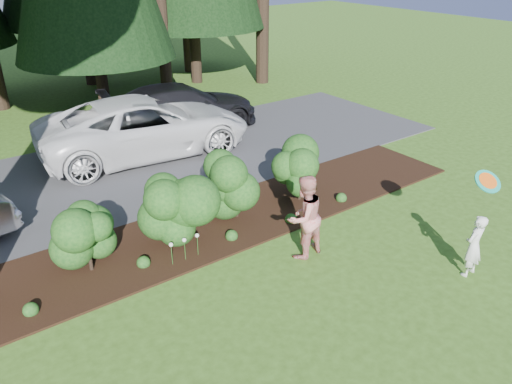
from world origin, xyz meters
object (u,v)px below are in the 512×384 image
(car_white_suv, at_px, (146,126))
(child, at_px, (474,246))
(frisbee, at_px, (488,181))
(car_dark_suv, at_px, (181,107))
(adult, at_px, (304,217))

(car_white_suv, height_order, child, car_white_suv)
(child, distance_m, frisbee, 1.36)
(car_dark_suv, distance_m, child, 11.12)
(car_dark_suv, relative_size, adult, 2.97)
(car_dark_suv, distance_m, frisbee, 11.14)
(car_dark_suv, bearing_deg, adult, 177.56)
(car_white_suv, distance_m, car_dark_suv, 2.50)
(car_white_suv, bearing_deg, frisbee, -159.63)
(car_white_suv, height_order, frisbee, frisbee)
(car_dark_suv, bearing_deg, car_white_suv, 135.57)
(adult, xyz_separation_m, frisbee, (2.27, -2.44, 1.11))
(car_white_suv, xyz_separation_m, child, (2.40, -9.65, -0.26))
(frisbee, bearing_deg, car_dark_suv, 92.28)
(adult, bearing_deg, frisbee, 126.86)
(car_dark_suv, height_order, frisbee, frisbee)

